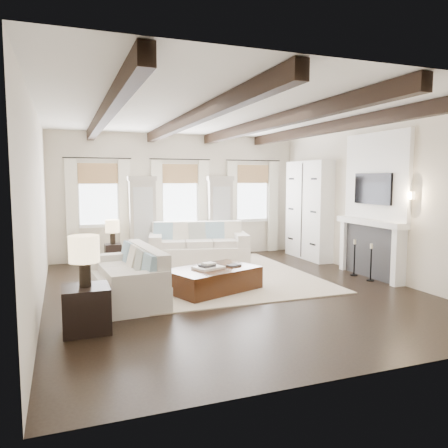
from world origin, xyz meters
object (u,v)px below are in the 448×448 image
object	(u,v)px
ottoman	(212,279)
side_table_front	(86,309)
sofa_back	(198,247)
side_table_back	(113,256)
sofa_left	(130,279)

from	to	relation	value
ottoman	side_table_front	world-z (taller)	side_table_front
sofa_back	ottoman	world-z (taller)	sofa_back
sofa_back	side_table_front	size ratio (longest dim) A/B	4.08
ottoman	side_table_back	world-z (taller)	side_table_back
side_table_back	ottoman	bearing A→B (deg)	-62.77
sofa_back	ottoman	xyz separation A→B (m)	(-0.52, -2.56, -0.19)
sofa_left	side_table_back	size ratio (longest dim) A/B	3.98
sofa_back	ottoman	size ratio (longest dim) A/B	1.55
side_table_front	side_table_back	bearing A→B (deg)	79.10
sofa_back	sofa_left	distance (m)	3.30
sofa_left	ottoman	size ratio (longest dim) A/B	1.34
ottoman	side_table_back	xyz separation A→B (m)	(-1.47, 2.85, 0.06)
ottoman	sofa_back	bearing A→B (deg)	57.50
ottoman	side_table_front	bearing A→B (deg)	-169.37
ottoman	side_table_back	bearing A→B (deg)	96.17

